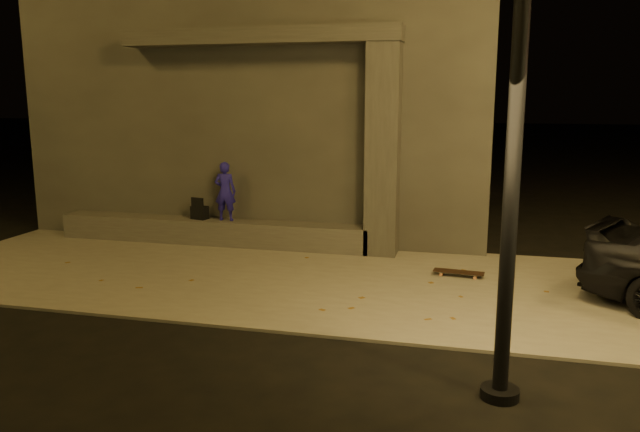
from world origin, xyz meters
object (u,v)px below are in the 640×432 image
(skateboard, at_px, (459,272))
(column, at_px, (383,151))
(backpack, at_px, (200,211))
(skateboarder, at_px, (225,191))

(skateboard, bearing_deg, column, 145.89)
(column, distance_m, backpack, 3.64)
(skateboarder, relative_size, skateboard, 1.40)
(backpack, bearing_deg, column, 13.74)
(column, height_order, backpack, column)
(skateboarder, xyz_separation_m, skateboard, (4.28, -1.14, -0.93))
(skateboarder, relative_size, backpack, 2.61)
(backpack, height_order, skateboard, backpack)
(skateboarder, distance_m, backpack, 0.66)
(column, height_order, skateboarder, column)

